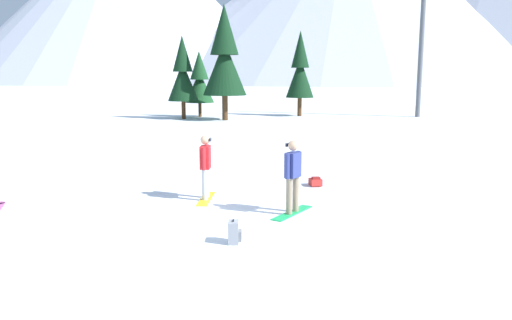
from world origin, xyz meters
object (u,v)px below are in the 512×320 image
(snowboarder_midground, at_px, (206,166))
(pine_tree_twin, at_px, (300,70))
(pine_tree_slender, at_px, (199,81))
(pine_tree_young, at_px, (224,58))
(backpack_red, at_px, (315,182))
(snowboarder_foreground, at_px, (293,175))
(ski_lift_tower, at_px, (422,27))
(backpack_grey, at_px, (234,232))
(pine_tree_broad, at_px, (183,74))

(snowboarder_midground, distance_m, pine_tree_twin, 26.66)
(pine_tree_slender, distance_m, pine_tree_young, 3.81)
(backpack_red, height_order, pine_tree_slender, pine_tree_slender)
(snowboarder_foreground, relative_size, pine_tree_twin, 0.27)
(snowboarder_foreground, height_order, ski_lift_tower, ski_lift_tower)
(snowboarder_midground, bearing_deg, ski_lift_tower, 75.08)
(pine_tree_young, bearing_deg, snowboarder_midground, -74.63)
(pine_tree_twin, bearing_deg, backpack_grey, -84.09)
(snowboarder_midground, height_order, pine_tree_broad, pine_tree_broad)
(pine_tree_young, bearing_deg, pine_tree_twin, 45.44)
(snowboarder_foreground, height_order, backpack_red, snowboarder_foreground)
(pine_tree_twin, bearing_deg, snowboarder_midground, -86.94)
(backpack_grey, relative_size, pine_tree_broad, 0.08)
(snowboarder_foreground, relative_size, backpack_red, 3.16)
(pine_tree_twin, bearing_deg, ski_lift_tower, 8.42)
(backpack_red, relative_size, pine_tree_slender, 0.11)
(snowboarder_foreground, xyz_separation_m, pine_tree_slender, (-11.07, 24.87, 1.76))
(ski_lift_tower, bearing_deg, snowboarder_foreground, -99.85)
(snowboarder_midground, relative_size, pine_tree_slender, 0.35)
(backpack_red, relative_size, ski_lift_tower, 0.05)
(snowboarder_foreground, distance_m, ski_lift_tower, 29.61)
(pine_tree_young, relative_size, ski_lift_tower, 0.68)
(backpack_grey, distance_m, ski_lift_tower, 32.16)
(pine_tree_young, height_order, ski_lift_tower, ski_lift_tower)
(snowboarder_midground, bearing_deg, backpack_red, 41.03)
(backpack_grey, height_order, pine_tree_twin, pine_tree_twin)
(backpack_red, relative_size, pine_tree_broad, 0.09)
(snowboarder_midground, xyz_separation_m, pine_tree_slender, (-8.64, 24.04, 1.78))
(pine_tree_broad, height_order, pine_tree_young, pine_tree_young)
(backpack_red, bearing_deg, pine_tree_slender, 117.36)
(snowboarder_midground, relative_size, backpack_grey, 3.60)
(snowboarder_midground, height_order, pine_tree_slender, pine_tree_slender)
(snowboarder_foreground, relative_size, pine_tree_broad, 0.29)
(backpack_grey, xyz_separation_m, backpack_red, (0.96, 5.47, -0.09))
(ski_lift_tower, bearing_deg, backpack_red, -100.62)
(backpack_red, distance_m, ski_lift_tower, 26.77)
(snowboarder_midground, relative_size, ski_lift_tower, 0.15)
(snowboarder_foreground, bearing_deg, backpack_grey, -108.16)
(snowboarder_midground, bearing_deg, pine_tree_young, 105.37)
(snowboarder_foreground, xyz_separation_m, pine_tree_young, (-8.44, 22.66, 3.40))
(snowboarder_foreground, distance_m, snowboarder_midground, 2.57)
(pine_tree_slender, relative_size, ski_lift_tower, 0.42)
(backpack_grey, bearing_deg, pine_tree_broad, 113.23)
(snowboarder_foreground, relative_size, snowboarder_midground, 1.03)
(backpack_grey, xyz_separation_m, pine_tree_twin, (-3.07, 29.68, 3.29))
(backpack_grey, xyz_separation_m, pine_tree_young, (-7.66, 25.02, 4.11))
(backpack_grey, xyz_separation_m, pine_tree_slender, (-10.30, 27.23, 2.46))
(pine_tree_young, distance_m, ski_lift_tower, 14.86)
(backpack_red, distance_m, pine_tree_broad, 23.26)
(pine_tree_twin, distance_m, ski_lift_tower, 9.45)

